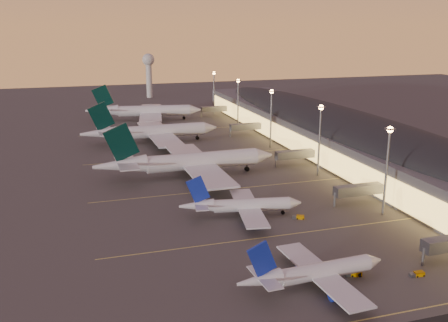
{
  "coord_description": "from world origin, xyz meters",
  "views": [
    {
      "loc": [
        -47.6,
        -115.05,
        52.81
      ],
      "look_at": [
        2.0,
        45.0,
        7.0
      ],
      "focal_mm": 40.0,
      "sensor_mm": 36.0,
      "label": 1
    }
  ],
  "objects_px": {
    "radar_tower": "(149,68)",
    "baggage_tug_a": "(354,273)",
    "airliner_narrow_north": "(241,205)",
    "airliner_wide_near": "(187,162)",
    "airliner_wide_mid": "(151,132)",
    "airliner_narrow_south": "(313,273)",
    "baggage_tug_c": "(299,217)",
    "airliner_wide_far": "(144,111)",
    "baggage_tug_b": "(417,274)"
  },
  "relations": [
    {
      "from": "radar_tower",
      "to": "baggage_tug_a",
      "type": "height_order",
      "value": "radar_tower"
    },
    {
      "from": "airliner_narrow_north",
      "to": "airliner_wide_near",
      "type": "xyz_separation_m",
      "value": [
        -5.77,
        42.19,
        2.17
      ]
    },
    {
      "from": "airliner_wide_near",
      "to": "airliner_wide_mid",
      "type": "height_order",
      "value": "airliner_wide_near"
    },
    {
      "from": "airliner_narrow_south",
      "to": "baggage_tug_c",
      "type": "height_order",
      "value": "airliner_narrow_south"
    },
    {
      "from": "airliner_wide_near",
      "to": "airliner_wide_far",
      "type": "xyz_separation_m",
      "value": [
        1.53,
        114.39,
        -0.06
      ]
    },
    {
      "from": "airliner_wide_near",
      "to": "airliner_wide_mid",
      "type": "bearing_deg",
      "value": 93.23
    },
    {
      "from": "baggage_tug_c",
      "to": "airliner_narrow_north",
      "type": "bearing_deg",
      "value": -178.22
    },
    {
      "from": "airliner_narrow_south",
      "to": "radar_tower",
      "type": "height_order",
      "value": "radar_tower"
    },
    {
      "from": "baggage_tug_b",
      "to": "airliner_narrow_south",
      "type": "bearing_deg",
      "value": 176.76
    },
    {
      "from": "airliner_wide_mid",
      "to": "airliner_wide_far",
      "type": "distance_m",
      "value": 57.73
    },
    {
      "from": "airliner_wide_far",
      "to": "baggage_tug_c",
      "type": "relative_size",
      "value": 18.14
    },
    {
      "from": "airliner_narrow_north",
      "to": "baggage_tug_a",
      "type": "distance_m",
      "value": 42.18
    },
    {
      "from": "airliner_wide_near",
      "to": "radar_tower",
      "type": "relative_size",
      "value": 2.02
    },
    {
      "from": "airliner_wide_near",
      "to": "radar_tower",
      "type": "bearing_deg",
      "value": 84.15
    },
    {
      "from": "airliner_wide_far",
      "to": "baggage_tug_c",
      "type": "height_order",
      "value": "airliner_wide_far"
    },
    {
      "from": "baggage_tug_b",
      "to": "baggage_tug_c",
      "type": "distance_m",
      "value": 39.38
    },
    {
      "from": "airliner_wide_far",
      "to": "baggage_tug_a",
      "type": "distance_m",
      "value": 197.65
    },
    {
      "from": "airliner_wide_near",
      "to": "radar_tower",
      "type": "xyz_separation_m",
      "value": [
        19.25,
        207.01,
        16.45
      ]
    },
    {
      "from": "baggage_tug_a",
      "to": "baggage_tug_c",
      "type": "height_order",
      "value": "baggage_tug_a"
    },
    {
      "from": "airliner_wide_near",
      "to": "airliner_wide_mid",
      "type": "relative_size",
      "value": 1.04
    },
    {
      "from": "airliner_wide_far",
      "to": "radar_tower",
      "type": "relative_size",
      "value": 2.0
    },
    {
      "from": "airliner_wide_near",
      "to": "airliner_narrow_north",
      "type": "bearing_deg",
      "value": -82.75
    },
    {
      "from": "airliner_narrow_north",
      "to": "baggage_tug_a",
      "type": "bearing_deg",
      "value": -63.59
    },
    {
      "from": "airliner_wide_mid",
      "to": "baggage_tug_b",
      "type": "xyz_separation_m",
      "value": [
        34.66,
        -143.69,
        -4.78
      ]
    },
    {
      "from": "airliner_wide_mid",
      "to": "radar_tower",
      "type": "distance_m",
      "value": 152.77
    },
    {
      "from": "radar_tower",
      "to": "baggage_tug_b",
      "type": "xyz_separation_m",
      "value": [
        11.66,
        -293.81,
        -21.43
      ]
    },
    {
      "from": "airliner_wide_near",
      "to": "baggage_tug_c",
      "type": "bearing_deg",
      "value": -67.52
    },
    {
      "from": "baggage_tug_b",
      "to": "baggage_tug_a",
      "type": "bearing_deg",
      "value": 165.45
    },
    {
      "from": "airliner_narrow_south",
      "to": "airliner_wide_far",
      "type": "bearing_deg",
      "value": 88.67
    },
    {
      "from": "airliner_wide_near",
      "to": "baggage_tug_a",
      "type": "bearing_deg",
      "value": -78.37
    },
    {
      "from": "airliner_wide_mid",
      "to": "baggage_tug_c",
      "type": "height_order",
      "value": "airliner_wide_mid"
    },
    {
      "from": "airliner_narrow_north",
      "to": "baggage_tug_b",
      "type": "relative_size",
      "value": 10.5
    },
    {
      "from": "baggage_tug_a",
      "to": "baggage_tug_c",
      "type": "bearing_deg",
      "value": 103.85
    },
    {
      "from": "airliner_wide_mid",
      "to": "airliner_wide_near",
      "type": "bearing_deg",
      "value": -87.49
    },
    {
      "from": "airliner_wide_mid",
      "to": "baggage_tug_b",
      "type": "distance_m",
      "value": 147.89
    },
    {
      "from": "airliner_narrow_south",
      "to": "airliner_narrow_north",
      "type": "xyz_separation_m",
      "value": [
        -1.28,
        41.8,
        0.13
      ]
    },
    {
      "from": "radar_tower",
      "to": "baggage_tug_c",
      "type": "height_order",
      "value": "radar_tower"
    },
    {
      "from": "airliner_wide_far",
      "to": "baggage_tug_c",
      "type": "distance_m",
      "value": 164.35
    },
    {
      "from": "airliner_narrow_south",
      "to": "airliner_wide_mid",
      "type": "distance_m",
      "value": 141.31
    },
    {
      "from": "airliner_narrow_south",
      "to": "baggage_tug_a",
      "type": "distance_m",
      "value": 11.15
    },
    {
      "from": "airliner_wide_near",
      "to": "airliner_wide_far",
      "type": "height_order",
      "value": "airliner_wide_near"
    },
    {
      "from": "baggage_tug_b",
      "to": "baggage_tug_c",
      "type": "bearing_deg",
      "value": 108.48
    },
    {
      "from": "baggage_tug_b",
      "to": "airliner_wide_mid",
      "type": "bearing_deg",
      "value": 107.03
    },
    {
      "from": "airliner_narrow_north",
      "to": "airliner_wide_mid",
      "type": "height_order",
      "value": "airliner_wide_mid"
    },
    {
      "from": "airliner_narrow_north",
      "to": "airliner_wide_mid",
      "type": "distance_m",
      "value": 99.56
    },
    {
      "from": "airliner_narrow_south",
      "to": "airliner_wide_mid",
      "type": "height_order",
      "value": "airliner_wide_mid"
    },
    {
      "from": "airliner_narrow_north",
      "to": "baggage_tug_c",
      "type": "xyz_separation_m",
      "value": [
        14.94,
        -6.57,
        -2.8
      ]
    },
    {
      "from": "airliner_wide_mid",
      "to": "airliner_wide_far",
      "type": "bearing_deg",
      "value": 83.51
    },
    {
      "from": "airliner_narrow_south",
      "to": "radar_tower",
      "type": "bearing_deg",
      "value": 84.67
    },
    {
      "from": "airliner_wide_near",
      "to": "radar_tower",
      "type": "height_order",
      "value": "radar_tower"
    }
  ]
}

